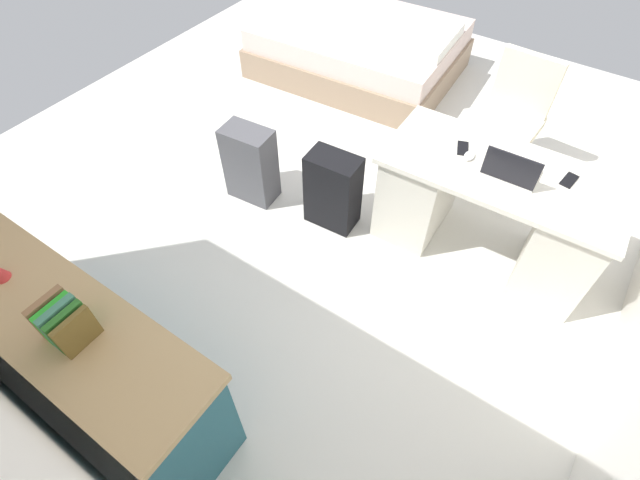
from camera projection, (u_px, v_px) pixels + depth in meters
ground_plane at (354, 194)px, 3.70m from camera, size 6.00×6.00×0.00m
desk at (489, 210)px, 3.07m from camera, size 1.46×0.71×0.73m
office_chair at (506, 127)px, 3.58m from camera, size 0.52×0.52×0.94m
credenza at (78, 350)px, 2.41m from camera, size 1.80×0.48×0.78m
bed at (360, 49)px, 4.68m from camera, size 1.99×1.52×0.58m
suitcase_black at (332, 190)px, 3.31m from camera, size 0.37×0.24×0.59m
suitcase_spare_grey at (250, 164)px, 3.48m from camera, size 0.38×0.25×0.60m
laptop at (511, 171)px, 2.73m from camera, size 0.32×0.23×0.21m
computer_mouse at (469, 156)px, 2.86m from camera, size 0.06×0.10×0.03m
cell_phone_near_laptop at (569, 180)px, 2.74m from camera, size 0.08×0.14×0.01m
cell_phone_by_mouse at (463, 148)px, 2.92m from camera, size 0.11×0.15×0.01m
book_row at (64, 322)px, 1.96m from camera, size 0.19×0.17×0.21m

